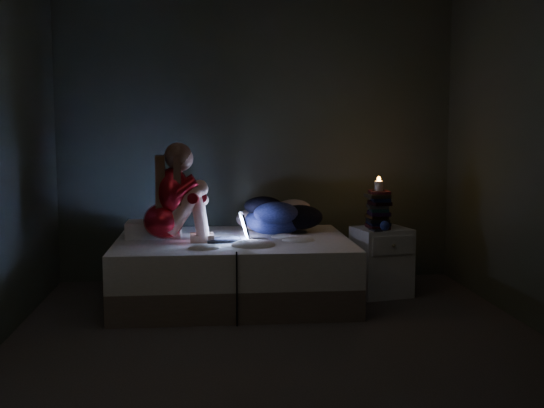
{
  "coord_description": "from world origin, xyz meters",
  "views": [
    {
      "loc": [
        -0.46,
        -4.26,
        1.4
      ],
      "look_at": [
        0.05,
        1.0,
        0.8
      ],
      "focal_mm": 44.48,
      "sensor_mm": 36.0,
      "label": 1
    }
  ],
  "objects": [
    {
      "name": "floor",
      "position": [
        0.0,
        0.0,
        -0.01
      ],
      "size": [
        3.6,
        3.8,
        0.02
      ],
      "primitive_type": "cube",
      "color": "#312D2A",
      "rests_on": "ground"
    },
    {
      "name": "blue_orb",
      "position": [
        0.94,
        1.03,
        0.61
      ],
      "size": [
        0.08,
        0.08,
        0.08
      ],
      "primitive_type": "sphere",
      "color": "navy",
      "rests_on": "nightstand"
    },
    {
      "name": "wall_back",
      "position": [
        0.0,
        1.91,
        1.3
      ],
      "size": [
        3.6,
        0.02,
        2.6
      ],
      "primitive_type": "cube",
      "color": "#333C2C",
      "rests_on": "ground"
    },
    {
      "name": "laptop",
      "position": [
        -0.31,
        0.98,
        0.63
      ],
      "size": [
        0.35,
        0.26,
        0.23
      ],
      "primitive_type": null,
      "rotation": [
        0.0,
        0.0,
        0.07
      ],
      "color": "black",
      "rests_on": "bed"
    },
    {
      "name": "phone",
      "position": [
        0.87,
        1.06,
        0.58
      ],
      "size": [
        0.09,
        0.15,
        0.01
      ],
      "primitive_type": "cube",
      "rotation": [
        0.0,
        0.0,
        -0.11
      ],
      "color": "black",
      "rests_on": "nightstand"
    },
    {
      "name": "clothes_pile",
      "position": [
        0.11,
        1.39,
        0.67
      ],
      "size": [
        0.65,
        0.59,
        0.32
      ],
      "primitive_type": null,
      "rotation": [
        0.0,
        0.0,
        -0.35
      ],
      "color": "#101940",
      "rests_on": "bed"
    },
    {
      "name": "wall_front",
      "position": [
        0.0,
        -1.91,
        1.3
      ],
      "size": [
        3.6,
        0.02,
        2.6
      ],
      "primitive_type": "cube",
      "color": "#333C2C",
      "rests_on": "ground"
    },
    {
      "name": "book_stack",
      "position": [
        0.96,
        1.18,
        0.74
      ],
      "size": [
        0.19,
        0.25,
        0.33
      ],
      "primitive_type": null,
      "color": "black",
      "rests_on": "nightstand"
    },
    {
      "name": "bed",
      "position": [
        -0.26,
        1.1,
        0.26
      ],
      "size": [
        1.86,
        1.39,
        0.51
      ],
      "primitive_type": null,
      "color": "beige",
      "rests_on": "ground"
    },
    {
      "name": "nightstand",
      "position": [
        0.99,
        1.17,
        0.28
      ],
      "size": [
        0.5,
        0.47,
        0.57
      ],
      "primitive_type": "cube",
      "rotation": [
        0.0,
        0.0,
        0.22
      ],
      "color": "silver",
      "rests_on": "ground"
    },
    {
      "name": "candle",
      "position": [
        0.96,
        1.18,
        0.94
      ],
      "size": [
        0.07,
        0.07,
        0.08
      ],
      "primitive_type": "cylinder",
      "color": "beige",
      "rests_on": "book_stack"
    },
    {
      "name": "woman",
      "position": [
        -0.8,
        1.01,
        0.9
      ],
      "size": [
        0.49,
        0.33,
        0.78
      ],
      "primitive_type": null,
      "rotation": [
        0.0,
        0.0,
        0.03
      ],
      "color": "#990209",
      "rests_on": "bed"
    },
    {
      "name": "pillow",
      "position": [
        -0.9,
        1.27,
        0.57
      ],
      "size": [
        0.44,
        0.31,
        0.13
      ],
      "primitive_type": "cube",
      "color": "white",
      "rests_on": "bed"
    }
  ]
}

